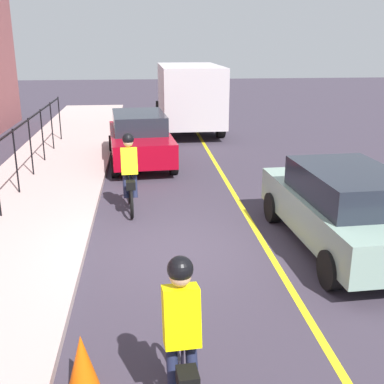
{
  "coord_description": "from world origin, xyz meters",
  "views": [
    {
      "loc": [
        -8.3,
        0.67,
        3.82
      ],
      "look_at": [
        0.46,
        -0.23,
        1.0
      ],
      "focal_mm": 44.96,
      "sensor_mm": 36.0,
      "label": 1
    }
  ],
  "objects_px": {
    "cyclist_follow": "(181,340)",
    "patrol_sedan": "(344,207)",
    "box_truck_background": "(188,94)",
    "parked_sedan_rear": "(140,137)",
    "cyclist_lead": "(130,173)",
    "traffic_cone_near": "(82,361)"
  },
  "relations": [
    {
      "from": "cyclist_lead",
      "to": "patrol_sedan",
      "type": "bearing_deg",
      "value": -125.52
    },
    {
      "from": "box_truck_background",
      "to": "traffic_cone_near",
      "type": "height_order",
      "value": "box_truck_background"
    },
    {
      "from": "patrol_sedan",
      "to": "traffic_cone_near",
      "type": "relative_size",
      "value": 6.59
    },
    {
      "from": "cyclist_lead",
      "to": "patrol_sedan",
      "type": "height_order",
      "value": "cyclist_lead"
    },
    {
      "from": "cyclist_follow",
      "to": "patrol_sedan",
      "type": "relative_size",
      "value": 0.41
    },
    {
      "from": "cyclist_follow",
      "to": "parked_sedan_rear",
      "type": "xyz_separation_m",
      "value": [
        10.96,
        0.44,
        -0.09
      ]
    },
    {
      "from": "parked_sedan_rear",
      "to": "traffic_cone_near",
      "type": "relative_size",
      "value": 6.66
    },
    {
      "from": "patrol_sedan",
      "to": "traffic_cone_near",
      "type": "distance_m",
      "value": 5.62
    },
    {
      "from": "patrol_sedan",
      "to": "traffic_cone_near",
      "type": "bearing_deg",
      "value": 124.81
    },
    {
      "from": "cyclist_lead",
      "to": "box_truck_background",
      "type": "distance_m",
      "value": 10.53
    },
    {
      "from": "cyclist_follow",
      "to": "traffic_cone_near",
      "type": "height_order",
      "value": "cyclist_follow"
    },
    {
      "from": "patrol_sedan",
      "to": "traffic_cone_near",
      "type": "xyz_separation_m",
      "value": [
        -3.42,
        4.44,
        -0.48
      ]
    },
    {
      "from": "traffic_cone_near",
      "to": "cyclist_follow",
      "type": "bearing_deg",
      "value": -116.11
    },
    {
      "from": "cyclist_lead",
      "to": "parked_sedan_rear",
      "type": "xyz_separation_m",
      "value": [
        4.56,
        -0.22,
        -0.09
      ]
    },
    {
      "from": "cyclist_lead",
      "to": "traffic_cone_near",
      "type": "relative_size",
      "value": 2.68
    },
    {
      "from": "cyclist_follow",
      "to": "patrol_sedan",
      "type": "bearing_deg",
      "value": -44.47
    },
    {
      "from": "cyclist_lead",
      "to": "box_truck_background",
      "type": "relative_size",
      "value": 0.27
    },
    {
      "from": "cyclist_follow",
      "to": "box_truck_background",
      "type": "distance_m",
      "value": 16.75
    },
    {
      "from": "parked_sedan_rear",
      "to": "box_truck_background",
      "type": "distance_m",
      "value": 6.1
    },
    {
      "from": "cyclist_follow",
      "to": "box_truck_background",
      "type": "xyz_separation_m",
      "value": [
        16.66,
        -1.63,
        0.64
      ]
    },
    {
      "from": "patrol_sedan",
      "to": "parked_sedan_rear",
      "type": "bearing_deg",
      "value": 25.64
    },
    {
      "from": "patrol_sedan",
      "to": "box_truck_background",
      "type": "bearing_deg",
      "value": 4.96
    }
  ]
}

